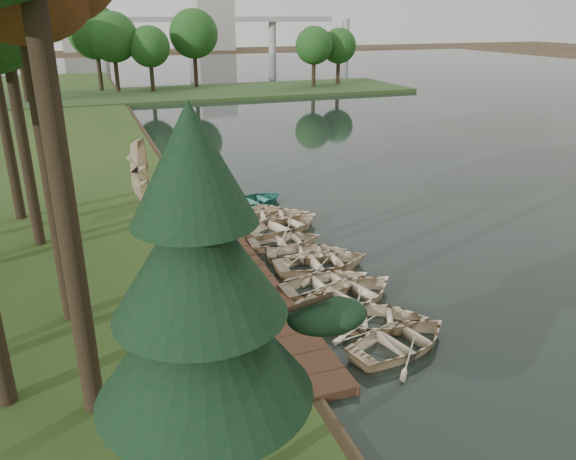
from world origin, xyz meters
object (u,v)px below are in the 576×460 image
object	(u,v)px
stored_rowboat	(144,199)
boardwalk	(244,270)
rowboat_1	(372,316)
rowboat_2	(350,293)
rowboat_0	(402,338)
pine_tree	(200,289)

from	to	relation	value
stored_rowboat	boardwalk	bearing A→B (deg)	-138.73
rowboat_1	stored_rowboat	size ratio (longest dim) A/B	1.07
rowboat_1	rowboat_2	world-z (taller)	rowboat_2
boardwalk	rowboat_0	bearing A→B (deg)	-66.23
rowboat_1	boardwalk	bearing A→B (deg)	51.63
rowboat_0	rowboat_1	size ratio (longest dim) A/B	0.99
boardwalk	stored_rowboat	bearing A→B (deg)	106.98
rowboat_0	rowboat_2	world-z (taller)	rowboat_2
rowboat_0	rowboat_2	bearing A→B (deg)	-10.73
pine_tree	rowboat_0	bearing A→B (deg)	30.53
boardwalk	rowboat_1	world-z (taller)	rowboat_1
rowboat_0	pine_tree	xyz separation A→B (m)	(-6.42, -3.78, 4.52)
rowboat_0	rowboat_1	world-z (taller)	rowboat_1
boardwalk	rowboat_1	size ratio (longest dim) A/B	4.53
stored_rowboat	rowboat_1	bearing A→B (deg)	-134.65
boardwalk	stored_rowboat	world-z (taller)	stored_rowboat
rowboat_1	stored_rowboat	distance (m)	14.65
rowboat_2	pine_tree	distance (m)	10.23
rowboat_0	rowboat_2	distance (m)	3.00
boardwalk	pine_tree	size ratio (longest dim) A/B	2.08
rowboat_1	stored_rowboat	bearing A→B (deg)	45.28
boardwalk	rowboat_1	bearing A→B (deg)	-62.58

